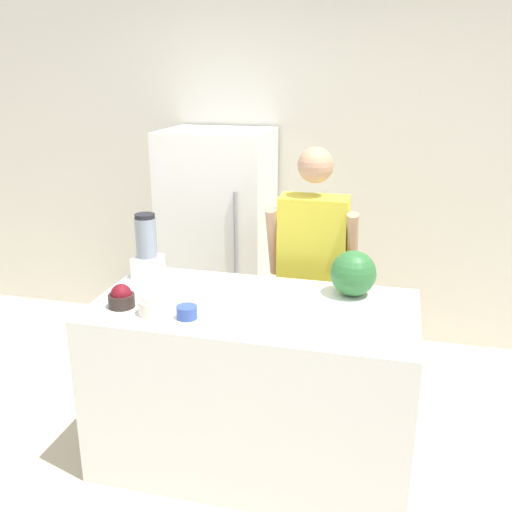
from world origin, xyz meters
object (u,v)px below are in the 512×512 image
Objects in this scene: bowl_small_blue at (187,312)px; bowl_cherries at (121,297)px; person at (312,276)px; bowl_cream at (154,304)px; refrigerator at (219,240)px; watermelon at (353,273)px; blender at (147,249)px.

bowl_cherries is at bearing 172.29° from bowl_small_blue.
bowl_cherries is (-0.84, -0.91, 0.14)m from person.
bowl_cream is 0.18m from bowl_small_blue.
refrigerator is 1.57m from bowl_cherries.
person reaches higher than bowl_cherries.
bowl_small_blue is at bearing -148.36° from watermelon.
watermelon is 1.04m from bowl_cream.
blender is at bearing 130.70° from bowl_small_blue.
bowl_cherries is 0.47m from blender.
watermelon is at bearing 25.92° from bowl_cream.
person is 1.04m from blender.
bowl_small_blue is (0.18, -0.01, -0.02)m from bowl_cream.
watermelon is (1.11, -1.15, 0.23)m from refrigerator.
refrigerator is 1.66m from bowl_small_blue.
bowl_small_blue is (-0.47, -0.96, 0.12)m from person.
watermelon is at bearing -59.93° from person.
bowl_cream is at bearing -124.06° from person.
watermelon is 0.65× the size of blender.
person is at bearing 120.07° from watermelon.
bowl_cherries is 1.33× the size of bowl_small_blue.
bowl_cream is (-0.93, -0.45, -0.08)m from watermelon.
watermelon is 1.20m from bowl_cherries.
person is at bearing -38.58° from refrigerator.
blender is (-0.06, 0.45, 0.12)m from bowl_cherries.
person is 1.07m from bowl_small_blue.
watermelon is (0.29, -0.50, 0.22)m from person.
refrigerator is at bearing 102.44° from bowl_small_blue.
blender is (-1.18, 0.03, 0.03)m from watermelon.
refrigerator reaches higher than bowl_cream.
bowl_small_blue is (0.36, -1.62, 0.13)m from refrigerator.
blender is (-0.43, 0.50, 0.14)m from bowl_small_blue.
refrigerator is at bearing 96.40° from bowl_cream.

